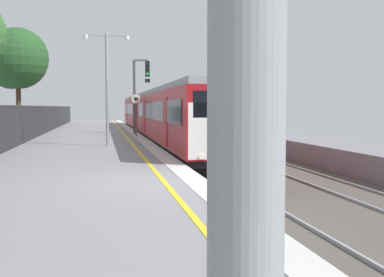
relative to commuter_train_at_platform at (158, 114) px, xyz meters
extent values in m
cube|color=gray|center=(-4.60, -22.72, -1.77)|extent=(6.40, 110.00, 1.00)
cube|color=silver|center=(-1.70, -22.72, -1.26)|extent=(0.60, 110.00, 0.01)
cube|color=yellow|center=(-2.45, -22.72, -1.26)|extent=(0.12, 110.00, 0.01)
cube|color=gray|center=(-0.71, -22.72, -2.23)|extent=(0.07, 110.00, 0.08)
cube|color=gray|center=(0.72, -22.72, -2.23)|extent=(0.07, 110.00, 0.08)
cube|color=maroon|center=(0.00, -9.93, 0.00)|extent=(2.80, 19.37, 2.30)
cube|color=black|center=(0.00, -9.93, -1.27)|extent=(2.64, 18.77, 0.25)
cube|color=gray|center=(0.00, -9.93, 1.27)|extent=(2.68, 19.37, 0.24)
cube|color=black|center=(-1.41, -9.93, 0.30)|extent=(0.02, 17.77, 0.84)
cube|color=red|center=(-1.41, -14.77, -0.10)|extent=(0.03, 1.10, 1.90)
cube|color=red|center=(-1.41, -5.08, -0.10)|extent=(0.03, 1.10, 1.90)
cylinder|color=black|center=(-0.78, -17.01, -1.77)|extent=(0.12, 0.84, 0.84)
cylinder|color=black|center=(0.78, -17.01, -1.77)|extent=(0.12, 0.84, 0.84)
cylinder|color=black|center=(-0.78, -2.84, -1.77)|extent=(0.12, 0.84, 0.84)
cylinder|color=black|center=(0.78, -2.84, -1.77)|extent=(0.12, 0.84, 0.84)
cube|color=maroon|center=(0.00, 10.05, 0.00)|extent=(2.80, 19.37, 2.30)
cube|color=black|center=(0.00, 10.05, -1.27)|extent=(2.64, 18.77, 0.25)
cube|color=gray|center=(0.00, 10.05, 1.27)|extent=(2.68, 19.37, 0.24)
cube|color=black|center=(-1.41, 10.05, 0.30)|extent=(0.02, 17.77, 0.84)
cube|color=red|center=(-1.41, 5.20, -0.10)|extent=(0.03, 1.10, 1.90)
cube|color=red|center=(-1.41, 14.89, -0.10)|extent=(0.03, 1.10, 1.90)
cylinder|color=black|center=(-0.78, 2.96, -1.77)|extent=(0.12, 0.84, 0.84)
cylinder|color=black|center=(0.78, 2.96, -1.77)|extent=(0.12, 0.84, 0.84)
cylinder|color=black|center=(-0.78, 17.13, -1.77)|extent=(0.12, 0.84, 0.84)
cylinder|color=black|center=(0.78, 17.13, -1.77)|extent=(0.12, 0.84, 0.84)
cube|color=silver|center=(0.00, -19.57, -0.25)|extent=(2.70, 0.10, 1.70)
cube|color=black|center=(0.00, -19.58, 0.55)|extent=(2.40, 0.08, 0.80)
cube|color=silver|center=(0.00, -19.71, -0.10)|extent=(0.80, 0.24, 1.80)
cylinder|color=white|center=(-0.95, -19.63, -1.00)|extent=(0.18, 0.06, 0.18)
cylinder|color=white|center=(0.95, -19.63, -1.00)|extent=(0.18, 0.06, 0.18)
cylinder|color=black|center=(0.00, -19.86, -1.25)|extent=(0.20, 0.35, 0.20)
cube|color=black|center=(0.00, 10.05, 1.52)|extent=(0.60, 0.90, 0.20)
cylinder|color=#47474C|center=(-1.75, -1.76, 1.11)|extent=(0.18, 0.18, 4.75)
cube|color=#47474C|center=(-1.30, -1.76, 3.49)|extent=(0.90, 0.12, 0.12)
cube|color=black|center=(-0.90, -1.76, 2.94)|extent=(0.28, 0.20, 1.00)
cylinder|color=black|center=(-0.90, -1.88, 3.26)|extent=(0.16, 0.04, 0.16)
cylinder|color=black|center=(-0.90, -1.88, 2.94)|extent=(0.16, 0.04, 0.16)
cylinder|color=#19D83F|center=(-0.90, -1.88, 2.62)|extent=(0.16, 0.04, 0.16)
cube|color=black|center=(-0.90, -1.76, 2.19)|extent=(0.32, 0.16, 0.24)
cylinder|color=#59595B|center=(-1.85, -4.61, -0.18)|extent=(0.08, 0.08, 2.16)
cylinder|color=black|center=(-1.85, -4.62, 0.95)|extent=(0.59, 0.02, 0.59)
cylinder|color=silver|center=(-1.85, -4.63, 0.95)|extent=(0.56, 0.02, 0.56)
cube|color=black|center=(-1.85, -4.64, 0.95)|extent=(0.24, 0.01, 0.18)
cylinder|color=#93999E|center=(-3.60, -11.59, 1.23)|extent=(0.14, 0.14, 5.00)
cube|color=#93999E|center=(-3.15, -11.59, 3.63)|extent=(0.90, 0.08, 0.08)
cylinder|color=silver|center=(-2.70, -11.59, 3.55)|extent=(0.20, 0.20, 0.18)
cube|color=#93999E|center=(-4.05, -11.59, 3.63)|extent=(0.90, 0.08, 0.08)
cylinder|color=silver|center=(-4.50, -11.59, 3.55)|extent=(0.20, 0.20, 0.18)
cylinder|color=#38383D|center=(-7.55, -11.04, -0.37)|extent=(0.07, 0.07, 1.79)
cylinder|color=#38383D|center=(-7.55, 0.65, -0.37)|extent=(0.07, 0.07, 1.79)
cylinder|color=#38383D|center=(-7.55, 12.34, -0.37)|extent=(0.07, 0.07, 1.79)
cylinder|color=#38383D|center=(-7.55, 24.03, -0.37)|extent=(0.07, 0.07, 1.79)
cylinder|color=#473323|center=(-9.56, 2.24, 0.71)|extent=(0.34, 0.34, 3.95)
sphere|color=#234C23|center=(-9.56, 2.24, 3.85)|extent=(4.25, 4.25, 4.25)
sphere|color=#234C23|center=(-10.05, 2.57, 3.32)|extent=(3.19, 3.19, 3.19)
camera|label=1|loc=(-3.85, -33.95, 0.47)|focal=46.21mm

